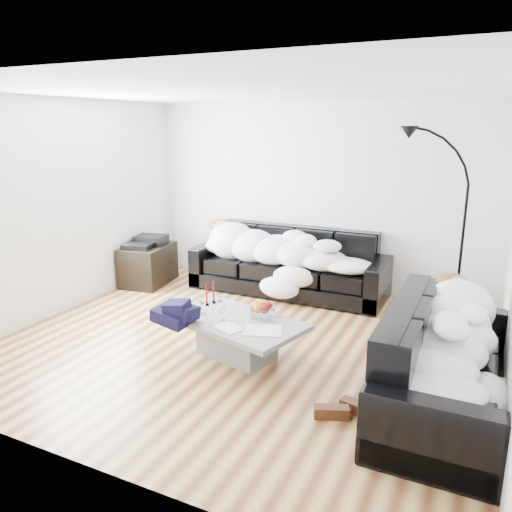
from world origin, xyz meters
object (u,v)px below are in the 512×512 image
at_px(candle_right, 214,292).
at_px(floor_lamp, 462,239).
at_px(sofa_back, 288,262).
at_px(sleeper_back, 287,248).
at_px(candle_left, 207,294).
at_px(sofa_right, 446,359).
at_px(wine_glass_b, 202,306).
at_px(shoes, 344,409).
at_px(av_cabinet, 148,264).
at_px(fruit_bowl, 263,309).
at_px(wine_glass_a, 220,304).
at_px(coffee_table, 237,338).
at_px(wine_glass_c, 223,312).
at_px(sleeper_right, 448,334).

height_order(candle_right, floor_lamp, floor_lamp).
height_order(sofa_back, sleeper_back, sofa_back).
bearing_deg(candle_left, sofa_right, -7.44).
height_order(sofa_back, wine_glass_b, sofa_back).
height_order(sleeper_back, shoes, sleeper_back).
bearing_deg(shoes, candle_right, 141.84).
distance_m(wine_glass_b, shoes, 1.81).
bearing_deg(av_cabinet, sleeper_back, 4.69).
xyz_separation_m(sofa_right, fruit_bowl, (-1.78, 0.29, 0.04)).
xyz_separation_m(wine_glass_b, av_cabinet, (-1.92, 1.59, -0.20)).
bearing_deg(sofa_back, fruit_bowl, -75.57).
relative_size(sofa_right, candle_right, 8.60).
bearing_deg(sofa_back, av_cabinet, -165.68).
relative_size(fruit_bowl, wine_glass_a, 1.47).
height_order(wine_glass_a, wine_glass_b, wine_glass_b).
height_order(coffee_table, wine_glass_a, wine_glass_a).
bearing_deg(candle_right, coffee_table, -35.74).
relative_size(coffee_table, fruit_bowl, 5.08).
relative_size(wine_glass_b, floor_lamp, 0.09).
height_order(wine_glass_a, shoes, wine_glass_a).
bearing_deg(av_cabinet, candle_right, -42.30).
distance_m(sofa_right, wine_glass_c, 2.09).
distance_m(sofa_right, wine_glass_b, 2.36).
height_order(sofa_right, sleeper_back, sleeper_back).
height_order(wine_glass_c, candle_right, candle_right).
xyz_separation_m(sofa_back, shoes, (1.57, -2.68, -0.39)).
height_order(coffee_table, wine_glass_b, wine_glass_b).
relative_size(wine_glass_b, shoes, 0.39).
relative_size(sleeper_back, av_cabinet, 2.75).
distance_m(sofa_right, candle_left, 2.48).
bearing_deg(shoes, wine_glass_b, 150.60).
height_order(wine_glass_c, shoes, wine_glass_c).
xyz_separation_m(sleeper_right, wine_glass_b, (-2.36, 0.07, -0.16)).
bearing_deg(floor_lamp, candle_right, -123.02).
height_order(sofa_right, coffee_table, sofa_right).
bearing_deg(candle_right, sofa_right, -9.63).
xyz_separation_m(sofa_right, coffee_table, (-1.98, 0.09, -0.23)).
xyz_separation_m(sofa_back, wine_glass_c, (0.18, -2.16, 0.04)).
bearing_deg(candle_right, candle_left, -109.77).
distance_m(wine_glass_c, shoes, 1.55).
relative_size(av_cabinet, floor_lamp, 0.42).
bearing_deg(fruit_bowl, av_cabinet, 151.24).
bearing_deg(fruit_bowl, floor_lamp, 45.79).
bearing_deg(sleeper_back, coffee_table, -81.91).
height_order(sleeper_back, floor_lamp, floor_lamp).
xyz_separation_m(wine_glass_a, wine_glass_b, (-0.14, -0.12, 0.00)).
height_order(sofa_right, wine_glass_c, sofa_right).
relative_size(wine_glass_c, av_cabinet, 0.21).
bearing_deg(wine_glass_b, candle_left, 111.65).
xyz_separation_m(sofa_right, wine_glass_b, (-2.36, 0.07, 0.05)).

